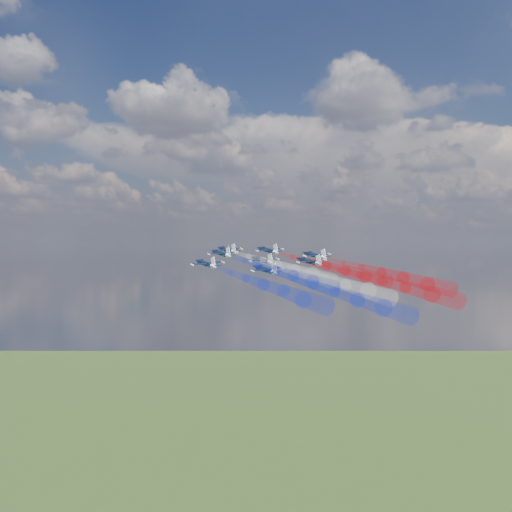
% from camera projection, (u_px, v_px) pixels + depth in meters
% --- Properties ---
extents(jet_lead, '(15.69, 15.16, 5.41)m').
position_uv_depth(jet_lead, '(227.00, 250.00, 188.56)').
color(jet_lead, black).
extents(trail_lead, '(40.21, 30.04, 10.60)m').
position_uv_depth(trail_lead, '(278.00, 265.00, 164.88)').
color(trail_lead, white).
extents(jet_inner_left, '(15.69, 15.16, 5.41)m').
position_uv_depth(jet_inner_left, '(221.00, 253.00, 177.01)').
color(jet_inner_left, black).
extents(trail_inner_left, '(40.21, 30.04, 10.60)m').
position_uv_depth(trail_inner_left, '(276.00, 270.00, 153.32)').
color(trail_inner_left, '#182ECE').
extents(jet_inner_right, '(15.69, 15.16, 5.41)m').
position_uv_depth(jet_inner_right, '(268.00, 250.00, 186.01)').
color(jet_inner_right, black).
extents(trail_inner_right, '(40.21, 30.04, 10.60)m').
position_uv_depth(trail_inner_right, '(326.00, 266.00, 162.33)').
color(trail_inner_right, red).
extents(jet_outer_left, '(15.69, 15.16, 5.41)m').
position_uv_depth(jet_outer_left, '(206.00, 264.00, 161.80)').
color(jet_outer_left, black).
extents(trail_outer_left, '(40.21, 30.04, 10.60)m').
position_uv_depth(trail_outer_left, '(264.00, 284.00, 138.11)').
color(trail_outer_left, '#182ECE').
extents(jet_center_third, '(15.69, 15.16, 5.41)m').
position_uv_depth(jet_center_third, '(262.00, 260.00, 172.92)').
color(jet_center_third, black).
extents(trail_center_third, '(40.21, 30.04, 10.60)m').
position_uv_depth(trail_center_third, '(325.00, 279.00, 149.23)').
color(trail_center_third, white).
extents(jet_outer_right, '(15.69, 15.16, 5.41)m').
position_uv_depth(jet_outer_right, '(315.00, 255.00, 181.52)').
color(jet_outer_right, black).
extents(trail_outer_right, '(40.21, 30.04, 10.60)m').
position_uv_depth(trail_outer_right, '(382.00, 272.00, 157.83)').
color(trail_outer_right, red).
extents(jet_rear_left, '(15.69, 15.16, 5.41)m').
position_uv_depth(jet_rear_left, '(265.00, 270.00, 158.51)').
color(jet_rear_left, black).
extents(trail_rear_left, '(40.21, 30.04, 10.60)m').
position_uv_depth(trail_rear_left, '(335.00, 292.00, 134.83)').
color(trail_rear_left, '#182ECE').
extents(jet_rear_right, '(15.69, 15.16, 5.41)m').
position_uv_depth(jet_rear_right, '(309.00, 261.00, 167.77)').
color(jet_rear_right, black).
extents(trail_rear_right, '(40.21, 30.04, 10.60)m').
position_uv_depth(trail_rear_right, '(382.00, 281.00, 144.08)').
color(trail_rear_right, red).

